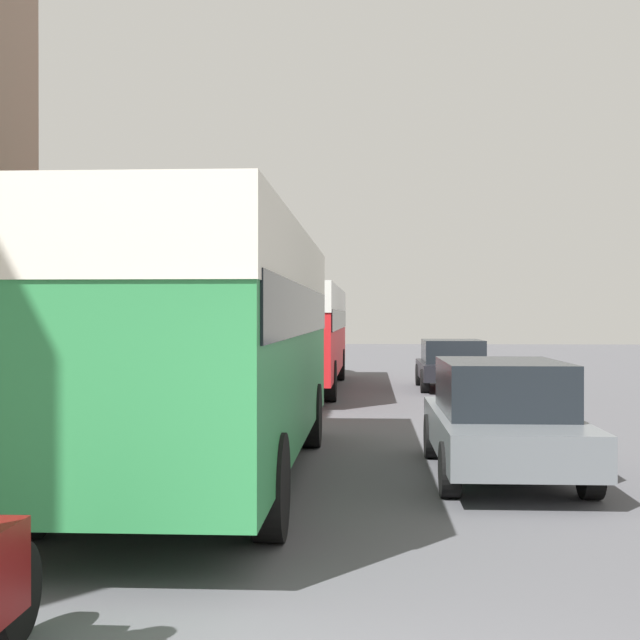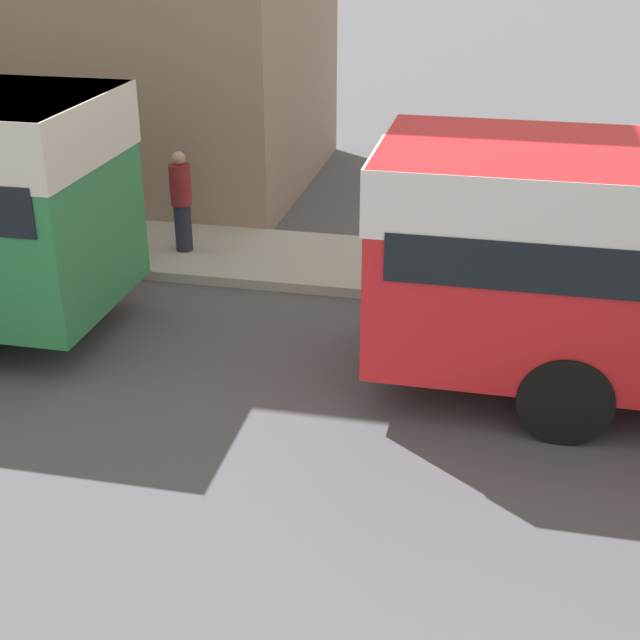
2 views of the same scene
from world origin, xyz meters
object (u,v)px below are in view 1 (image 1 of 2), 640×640
object	(u,v)px
bus_lead	(206,319)
car_crossing	(501,416)
car_far_curb	(452,363)
bus_following	(295,323)
pedestrian_near_curb	(85,378)

from	to	relation	value
bus_lead	car_crossing	size ratio (longest dim) A/B	2.10
car_crossing	car_far_curb	world-z (taller)	car_crossing
bus_following	car_far_curb	bearing A→B (deg)	4.32
bus_following	pedestrian_near_curb	size ratio (longest dim) A/B	7.18
bus_lead	pedestrian_near_curb	distance (m)	5.56
bus_lead	car_far_curb	size ratio (longest dim) A/B	2.32
car_far_curb	car_crossing	bearing A→B (deg)	-92.66
bus_lead	car_crossing	xyz separation A→B (m)	(3.75, 0.55, -1.25)
car_far_curb	bus_lead	bearing A→B (deg)	-107.25
car_far_curb	pedestrian_near_curb	distance (m)	12.09
bus_lead	bus_following	bearing A→B (deg)	90.16
car_far_curb	pedestrian_near_curb	world-z (taller)	pedestrian_near_curb
bus_following	car_crossing	xyz separation A→B (m)	(3.79, -13.23, -1.08)
bus_lead	car_crossing	world-z (taller)	bus_lead
bus_following	car_crossing	size ratio (longest dim) A/B	2.53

